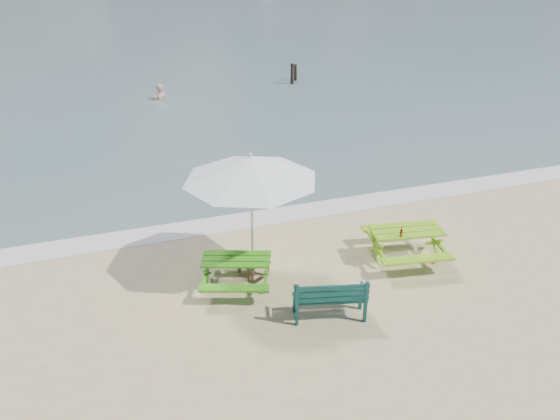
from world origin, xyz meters
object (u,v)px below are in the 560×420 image
object	(u,v)px
park_bench	(329,305)
side_table	(253,266)
picnic_table_left	(237,273)
beer_bottle	(401,233)
picnic_table_right	(405,245)
patio_umbrella	(251,168)
swimmer	(161,104)

from	to	relation	value
park_bench	side_table	distance (m)	2.17
picnic_table_left	beer_bottle	distance (m)	3.69
picnic_table_right	patio_umbrella	bearing A→B (deg)	171.74
park_bench	beer_bottle	bearing A→B (deg)	28.42
picnic_table_left	side_table	xyz separation A→B (m)	(0.45, 0.33, -0.13)
picnic_table_left	side_table	distance (m)	0.58
picnic_table_left	patio_umbrella	distance (m)	2.26
swimmer	picnic_table_left	bearing A→B (deg)	-91.59
beer_bottle	swimmer	bearing A→B (deg)	101.22
park_bench	swimmer	distance (m)	17.31
park_bench	beer_bottle	size ratio (longest dim) A/B	5.98
picnic_table_left	picnic_table_right	distance (m)	3.93
side_table	beer_bottle	bearing A→B (deg)	-13.27
picnic_table_right	beer_bottle	distance (m)	0.62
park_bench	swimmer	world-z (taller)	park_bench
picnic_table_left	swimmer	size ratio (longest dim) A/B	1.04
side_table	beer_bottle	world-z (taller)	beer_bottle
picnic_table_left	beer_bottle	xyz separation A→B (m)	(3.63, -0.42, 0.52)
park_bench	patio_umbrella	distance (m)	3.12
park_bench	side_table	bearing A→B (deg)	116.83
side_table	park_bench	bearing A→B (deg)	-63.17
picnic_table_left	picnic_table_right	bearing A→B (deg)	-2.52
patio_umbrella	beer_bottle	distance (m)	3.66
patio_umbrella	beer_bottle	bearing A→B (deg)	-13.27
picnic_table_right	side_table	size ratio (longest dim) A/B	2.94
picnic_table_right	swimmer	size ratio (longest dim) A/B	1.08
patio_umbrella	park_bench	bearing A→B (deg)	-63.17
picnic_table_left	park_bench	bearing A→B (deg)	-48.24
side_table	swimmer	xyz separation A→B (m)	(-0.02, 15.34, -0.43)
swimmer	beer_bottle	bearing A→B (deg)	-78.78
picnic_table_right	picnic_table_left	bearing A→B (deg)	177.48
park_bench	beer_bottle	world-z (taller)	beer_bottle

